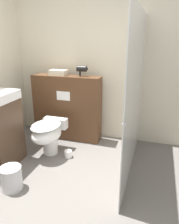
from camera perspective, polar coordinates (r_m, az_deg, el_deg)
ground_plane at (r=2.35m, az=-11.59°, el=-24.88°), size 12.00×12.00×0.00m
wall_back at (r=3.52m, az=2.68°, el=12.98°), size 8.00×0.06×2.50m
partition_panel at (r=3.58m, az=-5.88°, el=1.14°), size 1.11×0.26×1.05m
shower_glass at (r=2.60m, az=11.84°, el=3.96°), size 0.04×1.68×1.92m
toilet at (r=3.14m, az=-10.78°, el=-5.67°), size 0.39×0.61×0.49m
hair_drier at (r=3.38m, az=-1.87°, el=11.19°), size 0.18×0.09×0.16m
folded_towel at (r=3.51m, az=-8.12°, el=10.16°), size 0.27×0.17×0.08m
spare_toilet_roll at (r=3.16m, az=-5.58°, el=-10.82°), size 0.11×0.11×0.10m
waste_bin at (r=2.66m, az=-19.73°, el=-15.99°), size 0.24×0.24×0.27m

